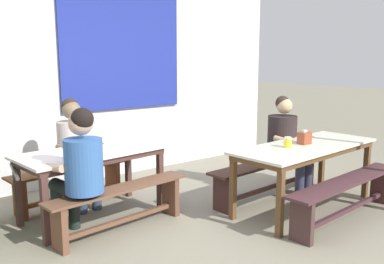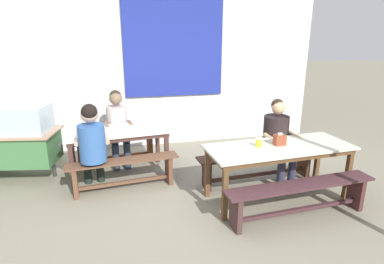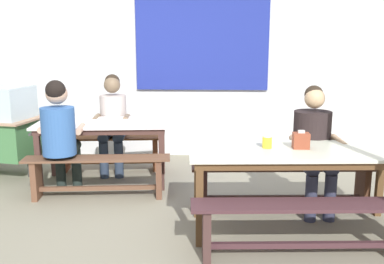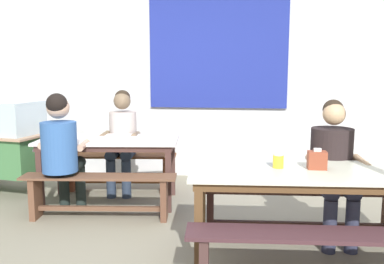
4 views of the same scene
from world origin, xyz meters
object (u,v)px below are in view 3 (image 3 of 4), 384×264
bench_far_back (110,148)px  person_left_back_turned (60,131)px  dining_table_near (299,158)px  person_right_near_table (314,141)px  bench_near_back (284,178)px  tissue_box (301,140)px  bench_near_front (314,221)px  bench_far_front (98,172)px  person_center_facing (113,117)px  condiment_jar (267,142)px  dining_table_far (103,128)px

bench_far_back → person_left_back_turned: bearing=-105.9°
dining_table_near → person_right_near_table: person_right_near_table is taller
bench_near_back → tissue_box: size_ratio=11.50×
bench_near_back → bench_near_front: bearing=-86.3°
bench_far_front → person_center_facing: person_center_facing is taller
bench_near_back → bench_far_back: bearing=149.1°
bench_far_back → condiment_jar: size_ratio=12.38×
dining_table_near → person_right_near_table: size_ratio=1.57×
person_right_near_table → bench_near_back: bearing=170.6°
dining_table_far → bench_far_back: size_ratio=1.11×
dining_table_near → condiment_jar: size_ratio=16.82×
bench_near_front → condiment_jar: bearing=118.8°
bench_near_back → person_right_near_table: (0.26, -0.04, 0.39)m
bench_far_back → condiment_jar: (1.79, -1.69, 0.50)m
person_center_facing → condiment_jar: bearing=-43.2°
tissue_box → condiment_jar: bearing=-179.8°
bench_far_front → bench_near_front: bearing=-31.4°
bench_far_back → person_center_facing: (0.06, -0.06, 0.42)m
dining_table_far → bench_far_back: bearing=95.9°
bench_far_back → tissue_box: bearing=-39.0°
bench_near_back → condiment_jar: (-0.24, -0.47, 0.48)m
bench_far_back → bench_near_front: 3.07m
bench_near_front → bench_near_back: bearing=93.7°
bench_near_back → person_center_facing: 2.32m
dining_table_far → bench_near_front: dining_table_far is taller
dining_table_far → condiment_jar: (1.74, -1.18, 0.13)m
person_center_facing → bench_near_front: bearing=-47.0°
dining_table_far → bench_far_front: 0.63m
person_right_near_table → dining_table_near: bearing=-116.0°
bench_far_back → bench_near_front: (2.10, -2.24, 0.02)m
bench_far_back → person_right_near_table: person_right_near_table is taller
person_right_near_table → tissue_box: size_ratio=7.66×
bench_far_front → condiment_jar: bearing=-21.5°
dining_table_far → person_right_near_table: 2.36m
bench_far_back → person_center_facing: bearing=-44.5°
person_right_near_table → person_center_facing: 2.53m
condiment_jar → person_center_facing: bearing=136.8°
condiment_jar → dining_table_far: bearing=146.0°
bench_near_back → person_center_facing: (-1.97, 1.15, 0.40)m
dining_table_near → bench_far_back: size_ratio=1.36×
bench_far_back → bench_far_front: size_ratio=0.92×
dining_table_far → person_right_near_table: bearing=-18.4°
bench_near_front → person_left_back_turned: (-2.38, 1.25, 0.42)m
bench_far_front → person_right_near_table: (2.19, -0.23, 0.41)m
person_right_near_table → bench_near_front: bearing=-101.3°
dining_table_near → person_center_facing: size_ratio=1.56×
dining_table_near → bench_near_front: (0.03, -0.51, -0.36)m
person_left_back_turned → bench_far_back: bearing=74.1°
bench_far_front → bench_near_back: 1.93m
dining_table_far → bench_far_front: bearing=-84.1°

